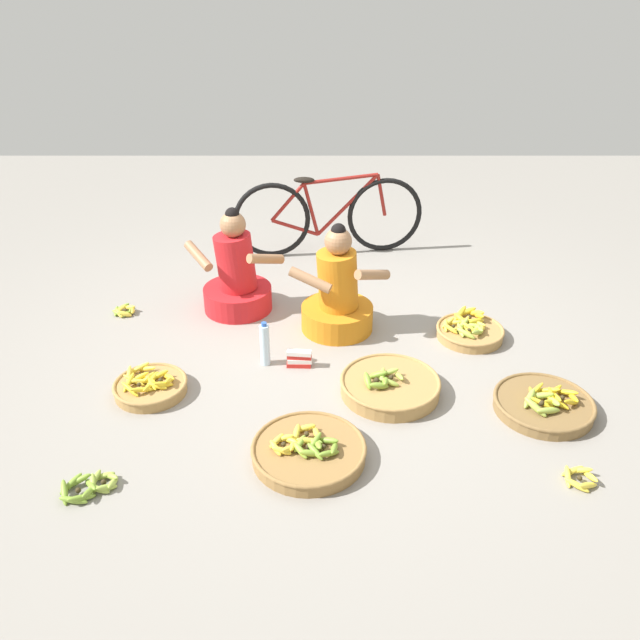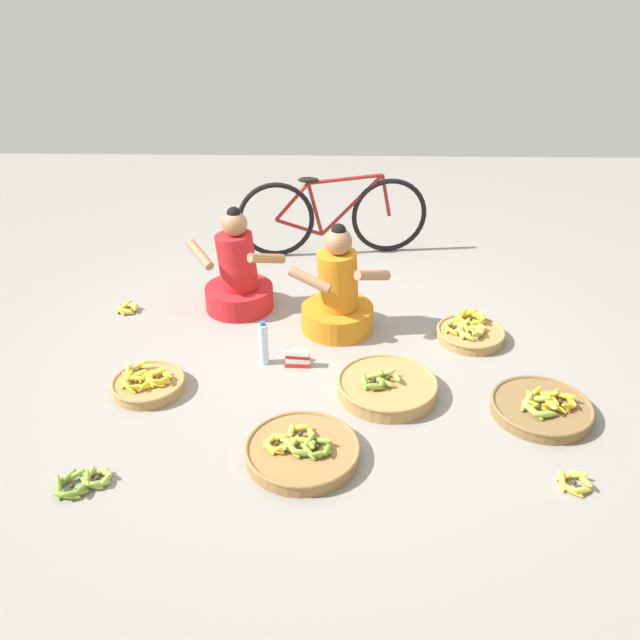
{
  "view_description": "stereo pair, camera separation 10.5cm",
  "coord_description": "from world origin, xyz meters",
  "px_view_note": "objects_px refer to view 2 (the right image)",
  "views": [
    {
      "loc": [
        -0.01,
        -3.8,
        2.38
      ],
      "look_at": [
        0.0,
        -0.2,
        0.35
      ],
      "focal_mm": 36.27,
      "sensor_mm": 36.0,
      "label": 1
    },
    {
      "loc": [
        0.09,
        -3.79,
        2.38
      ],
      "look_at": [
        0.0,
        -0.2,
        0.35
      ],
      "focal_mm": 36.27,
      "sensor_mm": 36.0,
      "label": 2
    }
  ],
  "objects_px": {
    "loose_bananas_mid_left": "(127,308)",
    "loose_bananas_near_bicycle": "(574,482)",
    "vendor_woman_front": "(338,297)",
    "water_bottle": "(263,344)",
    "bicycle_leaning": "(333,216)",
    "banana_basket_back_left": "(387,386)",
    "banana_basket_front_center": "(148,383)",
    "banana_basket_back_center": "(302,450)",
    "vendor_woman_behind": "(238,277)",
    "banana_basket_front_right": "(470,332)",
    "banana_basket_mid_right": "(542,408)",
    "packet_carton_stack": "(298,358)",
    "loose_bananas_back_right": "(83,482)"
  },
  "relations": [
    {
      "from": "banana_basket_front_center",
      "to": "loose_bananas_mid_left",
      "type": "height_order",
      "value": "banana_basket_front_center"
    },
    {
      "from": "bicycle_leaning",
      "to": "banana_basket_back_left",
      "type": "height_order",
      "value": "bicycle_leaning"
    },
    {
      "from": "banana_basket_back_left",
      "to": "banana_basket_mid_right",
      "type": "bearing_deg",
      "value": -11.19
    },
    {
      "from": "bicycle_leaning",
      "to": "vendor_woman_behind",
      "type": "bearing_deg",
      "value": -123.37
    },
    {
      "from": "banana_basket_back_left",
      "to": "banana_basket_front_right",
      "type": "bearing_deg",
      "value": 47.05
    },
    {
      "from": "banana_basket_front_center",
      "to": "loose_bananas_mid_left",
      "type": "bearing_deg",
      "value": 112.87
    },
    {
      "from": "loose_bananas_mid_left",
      "to": "banana_basket_front_right",
      "type": "bearing_deg",
      "value": -7.77
    },
    {
      "from": "vendor_woman_front",
      "to": "water_bottle",
      "type": "xyz_separation_m",
      "value": [
        -0.49,
        -0.47,
        -0.11
      ]
    },
    {
      "from": "banana_basket_back_left",
      "to": "loose_bananas_mid_left",
      "type": "relative_size",
      "value": 3.26
    },
    {
      "from": "bicycle_leaning",
      "to": "loose_bananas_near_bicycle",
      "type": "xyz_separation_m",
      "value": [
        1.27,
        -2.96,
        -0.33
      ]
    },
    {
      "from": "banana_basket_mid_right",
      "to": "vendor_woman_front",
      "type": "bearing_deg",
      "value": 140.99
    },
    {
      "from": "bicycle_leaning",
      "to": "loose_bananas_near_bicycle",
      "type": "relative_size",
      "value": 8.89
    },
    {
      "from": "banana_basket_front_center",
      "to": "banana_basket_back_center",
      "type": "xyz_separation_m",
      "value": [
        0.99,
        -0.6,
        -0.0
      ]
    },
    {
      "from": "water_bottle",
      "to": "banana_basket_front_center",
      "type": "bearing_deg",
      "value": -154.52
    },
    {
      "from": "banana_basket_front_right",
      "to": "water_bottle",
      "type": "relative_size",
      "value": 1.53
    },
    {
      "from": "loose_bananas_near_bicycle",
      "to": "water_bottle",
      "type": "height_order",
      "value": "water_bottle"
    },
    {
      "from": "vendor_woman_front",
      "to": "water_bottle",
      "type": "distance_m",
      "value": 0.69
    },
    {
      "from": "banana_basket_front_center",
      "to": "banana_basket_mid_right",
      "type": "xyz_separation_m",
      "value": [
        2.39,
        -0.18,
        -0.0
      ]
    },
    {
      "from": "vendor_woman_behind",
      "to": "banana_basket_front_center",
      "type": "xyz_separation_m",
      "value": [
        -0.43,
        -1.1,
        -0.21
      ]
    },
    {
      "from": "vendor_woman_front",
      "to": "banana_basket_back_left",
      "type": "xyz_separation_m",
      "value": [
        0.31,
        -0.8,
        -0.2
      ]
    },
    {
      "from": "vendor_woman_front",
      "to": "banana_basket_back_left",
      "type": "distance_m",
      "value": 0.88
    },
    {
      "from": "loose_bananas_near_bicycle",
      "to": "banana_basket_mid_right",
      "type": "bearing_deg",
      "value": 90.48
    },
    {
      "from": "banana_basket_front_right",
      "to": "loose_bananas_near_bicycle",
      "type": "xyz_separation_m",
      "value": [
        0.28,
        -1.46,
        -0.03
      ]
    },
    {
      "from": "bicycle_leaning",
      "to": "water_bottle",
      "type": "distance_m",
      "value": 1.91
    },
    {
      "from": "banana_basket_back_center",
      "to": "water_bottle",
      "type": "bearing_deg",
      "value": 107.94
    },
    {
      "from": "loose_bananas_mid_left",
      "to": "vendor_woman_front",
      "type": "bearing_deg",
      "value": -7.94
    },
    {
      "from": "banana_basket_mid_right",
      "to": "packet_carton_stack",
      "type": "distance_m",
      "value": 1.55
    },
    {
      "from": "vendor_woman_behind",
      "to": "banana_basket_back_left",
      "type": "distance_m",
      "value": 1.55
    },
    {
      "from": "bicycle_leaning",
      "to": "banana_basket_front_center",
      "type": "xyz_separation_m",
      "value": [
        -1.13,
        -2.18,
        -0.31
      ]
    },
    {
      "from": "bicycle_leaning",
      "to": "banana_basket_front_center",
      "type": "height_order",
      "value": "bicycle_leaning"
    },
    {
      "from": "loose_bananas_mid_left",
      "to": "banana_basket_back_center",
      "type": "bearing_deg",
      "value": -48.71
    },
    {
      "from": "vendor_woman_front",
      "to": "banana_basket_front_center",
      "type": "distance_m",
      "value": 1.44
    },
    {
      "from": "loose_bananas_near_bicycle",
      "to": "packet_carton_stack",
      "type": "distance_m",
      "value": 1.83
    },
    {
      "from": "banana_basket_back_center",
      "to": "banana_basket_mid_right",
      "type": "xyz_separation_m",
      "value": [
        1.4,
        0.42,
        -0.0
      ]
    },
    {
      "from": "banana_basket_front_center",
      "to": "water_bottle",
      "type": "relative_size",
      "value": 1.45
    },
    {
      "from": "loose_bananas_mid_left",
      "to": "banana_basket_back_left",
      "type": "bearing_deg",
      "value": -28.15
    },
    {
      "from": "loose_bananas_back_right",
      "to": "banana_basket_back_center",
      "type": "bearing_deg",
      "value": 12.7
    },
    {
      "from": "banana_basket_mid_right",
      "to": "loose_bananas_mid_left",
      "type": "bearing_deg",
      "value": 156.87
    },
    {
      "from": "vendor_woman_behind",
      "to": "banana_basket_front_right",
      "type": "height_order",
      "value": "vendor_woman_behind"
    },
    {
      "from": "loose_bananas_mid_left",
      "to": "loose_bananas_near_bicycle",
      "type": "relative_size",
      "value": 1.0
    },
    {
      "from": "bicycle_leaning",
      "to": "water_bottle",
      "type": "height_order",
      "value": "bicycle_leaning"
    },
    {
      "from": "vendor_woman_front",
      "to": "bicycle_leaning",
      "type": "relative_size",
      "value": 0.48
    },
    {
      "from": "banana_basket_back_left",
      "to": "water_bottle",
      "type": "relative_size",
      "value": 1.98
    },
    {
      "from": "vendor_woman_front",
      "to": "banana_basket_back_left",
      "type": "relative_size",
      "value": 1.3
    },
    {
      "from": "water_bottle",
      "to": "packet_carton_stack",
      "type": "xyz_separation_m",
      "value": [
        0.23,
        -0.03,
        -0.09
      ]
    },
    {
      "from": "loose_bananas_back_right",
      "to": "water_bottle",
      "type": "xyz_separation_m",
      "value": [
        0.81,
        1.18,
        0.12
      ]
    },
    {
      "from": "banana_basket_back_left",
      "to": "loose_bananas_near_bicycle",
      "type": "distance_m",
      "value": 1.2
    },
    {
      "from": "vendor_woman_behind",
      "to": "banana_basket_front_right",
      "type": "xyz_separation_m",
      "value": [
        1.7,
        -0.43,
        -0.21
      ]
    },
    {
      "from": "banana_basket_front_right",
      "to": "vendor_woman_behind",
      "type": "bearing_deg",
      "value": 165.83
    },
    {
      "from": "loose_bananas_mid_left",
      "to": "loose_bananas_back_right",
      "type": "xyz_separation_m",
      "value": [
        0.31,
        -1.88,
        0.0
      ]
    }
  ]
}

